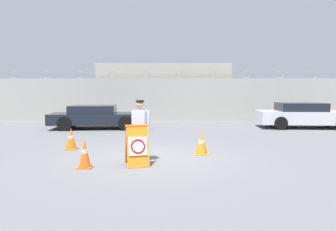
{
  "coord_description": "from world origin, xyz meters",
  "views": [
    {
      "loc": [
        0.55,
        -9.26,
        1.97
      ],
      "look_at": [
        0.43,
        1.99,
        1.06
      ],
      "focal_mm": 35.0,
      "sensor_mm": 36.0,
      "label": 1
    }
  ],
  "objects_px": {
    "security_guard": "(140,128)",
    "traffic_cone_mid": "(202,144)",
    "barricade_sign": "(137,145)",
    "traffic_cone_near": "(85,154)",
    "parked_car_front_coupe": "(97,117)",
    "parked_car_far_side": "(304,115)",
    "traffic_cone_far": "(71,139)"
  },
  "relations": [
    {
      "from": "security_guard",
      "to": "traffic_cone_mid",
      "type": "xyz_separation_m",
      "value": [
        1.77,
        0.88,
        -0.59
      ]
    },
    {
      "from": "barricade_sign",
      "to": "traffic_cone_near",
      "type": "height_order",
      "value": "barricade_sign"
    },
    {
      "from": "parked_car_front_coupe",
      "to": "parked_car_far_side",
      "type": "xyz_separation_m",
      "value": [
        10.5,
        0.37,
        0.04
      ]
    },
    {
      "from": "barricade_sign",
      "to": "traffic_cone_mid",
      "type": "height_order",
      "value": "barricade_sign"
    },
    {
      "from": "barricade_sign",
      "to": "traffic_cone_mid",
      "type": "distance_m",
      "value": 2.31
    },
    {
      "from": "security_guard",
      "to": "parked_car_far_side",
      "type": "distance_m",
      "value": 10.86
    },
    {
      "from": "parked_car_front_coupe",
      "to": "parked_car_far_side",
      "type": "distance_m",
      "value": 10.51
    },
    {
      "from": "traffic_cone_near",
      "to": "traffic_cone_mid",
      "type": "distance_m",
      "value": 3.54
    },
    {
      "from": "barricade_sign",
      "to": "traffic_cone_far",
      "type": "xyz_separation_m",
      "value": [
        -2.4,
        2.22,
        -0.18
      ]
    },
    {
      "from": "traffic_cone_near",
      "to": "parked_car_front_coupe",
      "type": "relative_size",
      "value": 0.15
    },
    {
      "from": "parked_car_front_coupe",
      "to": "parked_car_far_side",
      "type": "relative_size",
      "value": 1.0
    },
    {
      "from": "traffic_cone_far",
      "to": "security_guard",
      "type": "bearing_deg",
      "value": -34.44
    },
    {
      "from": "barricade_sign",
      "to": "parked_car_front_coupe",
      "type": "bearing_deg",
      "value": 96.13
    },
    {
      "from": "barricade_sign",
      "to": "security_guard",
      "type": "relative_size",
      "value": 0.63
    },
    {
      "from": "security_guard",
      "to": "parked_car_far_side",
      "type": "bearing_deg",
      "value": -109.61
    },
    {
      "from": "security_guard",
      "to": "parked_car_front_coupe",
      "type": "bearing_deg",
      "value": -43.69
    },
    {
      "from": "traffic_cone_mid",
      "to": "traffic_cone_far",
      "type": "relative_size",
      "value": 0.93
    },
    {
      "from": "traffic_cone_far",
      "to": "parked_car_far_side",
      "type": "xyz_separation_m",
      "value": [
        10.04,
        6.08,
        0.3
      ]
    },
    {
      "from": "traffic_cone_mid",
      "to": "parked_car_front_coupe",
      "type": "xyz_separation_m",
      "value": [
        -4.66,
        6.48,
        0.28
      ]
    },
    {
      "from": "barricade_sign",
      "to": "parked_car_far_side",
      "type": "height_order",
      "value": "parked_car_far_side"
    },
    {
      "from": "barricade_sign",
      "to": "traffic_cone_near",
      "type": "bearing_deg",
      "value": 179.72
    },
    {
      "from": "barricade_sign",
      "to": "parked_car_far_side",
      "type": "bearing_deg",
      "value": 33.65
    },
    {
      "from": "traffic_cone_far",
      "to": "parked_car_front_coupe",
      "type": "height_order",
      "value": "parked_car_front_coupe"
    },
    {
      "from": "traffic_cone_near",
      "to": "traffic_cone_far",
      "type": "relative_size",
      "value": 1.03
    },
    {
      "from": "traffic_cone_mid",
      "to": "parked_car_far_side",
      "type": "bearing_deg",
      "value": 49.57
    },
    {
      "from": "security_guard",
      "to": "traffic_cone_near",
      "type": "xyz_separation_m",
      "value": [
        -1.31,
        -0.86,
        -0.56
      ]
    },
    {
      "from": "parked_car_far_side",
      "to": "traffic_cone_far",
      "type": "bearing_deg",
      "value": -145.74
    },
    {
      "from": "parked_car_far_side",
      "to": "security_guard",
      "type": "bearing_deg",
      "value": -131.44
    },
    {
      "from": "traffic_cone_near",
      "to": "traffic_cone_far",
      "type": "xyz_separation_m",
      "value": [
        -1.12,
        2.53,
        -0.01
      ]
    },
    {
      "from": "security_guard",
      "to": "traffic_cone_far",
      "type": "xyz_separation_m",
      "value": [
        -2.43,
        1.67,
        -0.57
      ]
    },
    {
      "from": "security_guard",
      "to": "parked_car_front_coupe",
      "type": "height_order",
      "value": "security_guard"
    },
    {
      "from": "traffic_cone_far",
      "to": "parked_car_front_coupe",
      "type": "distance_m",
      "value": 5.73
    }
  ]
}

